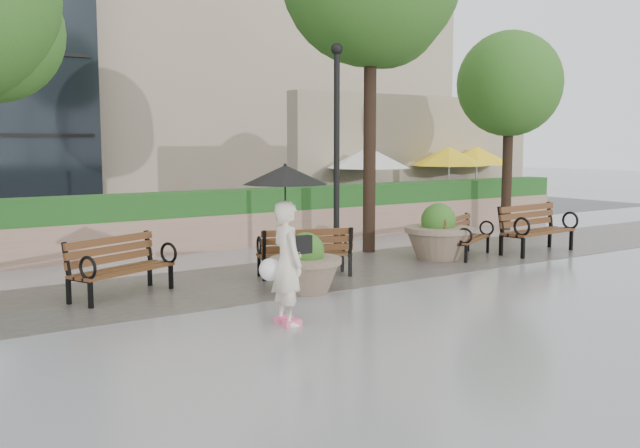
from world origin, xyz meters
TOP-DOWN VIEW (x-y plane):
  - ground at (0.00, 0.00)m, footprint 100.00×100.00m
  - cobble_strip at (0.00, 3.00)m, footprint 28.00×3.20m
  - hedge_wall at (0.00, 7.00)m, footprint 24.00×0.80m
  - cafe_wall at (9.50, 10.00)m, footprint 10.00×0.60m
  - cafe_hedge at (9.00, 7.80)m, footprint 8.00×0.50m
  - asphalt_street at (0.00, 11.00)m, footprint 40.00×7.00m
  - bench_1 at (-3.13, 3.05)m, footprint 1.90×1.35m
  - bench_2 at (0.22, 2.80)m, footprint 1.81×1.18m
  - bench_3 at (4.35, 2.72)m, footprint 1.74×1.29m
  - bench_4 at (6.05, 2.23)m, footprint 2.06×0.98m
  - planter_left at (-0.50, 1.67)m, footprint 1.19×1.19m
  - planter_right at (3.67, 2.89)m, footprint 1.42×1.42m
  - lamppost at (1.55, 3.64)m, footprint 0.28×0.28m
  - tree_2 at (8.99, 5.62)m, footprint 3.07×2.91m
  - patio_umb_white at (6.35, 8.70)m, footprint 2.50×2.50m
  - patio_umb_yellow_a at (9.91, 8.94)m, footprint 2.50×2.50m
  - patio_umb_yellow_b at (11.53, 9.24)m, footprint 2.50×2.50m
  - pedestrian at (-1.85, 0.09)m, footprint 1.18×1.18m

SIDE VIEW (x-z plane):
  - ground at x=0.00m, z-range 0.00..0.00m
  - asphalt_street at x=0.00m, z-range 0.00..0.00m
  - cobble_strip at x=0.00m, z-range 0.00..0.01m
  - bench_3 at x=4.35m, z-range -0.18..0.70m
  - bench_2 at x=0.22m, z-range -0.18..0.73m
  - bench_1 at x=-3.13m, z-range -0.19..0.76m
  - bench_4 at x=6.05m, z-range -0.22..0.85m
  - planter_left at x=-0.50m, z-range -0.11..0.89m
  - cafe_hedge at x=9.00m, z-range 0.00..0.90m
  - planter_right at x=3.67m, z-range -0.13..1.06m
  - hedge_wall at x=0.00m, z-range -0.01..1.34m
  - pedestrian at x=-1.85m, z-range 0.24..2.39m
  - lamppost at x=1.55m, z-range -0.25..4.17m
  - patio_umb_white at x=6.35m, z-range 0.84..3.14m
  - patio_umb_yellow_a at x=9.91m, z-range 0.84..3.14m
  - patio_umb_yellow_b at x=11.53m, z-range 0.84..3.14m
  - cafe_wall at x=9.50m, z-range 0.00..4.00m
  - tree_2 at x=8.99m, z-range 1.20..6.73m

